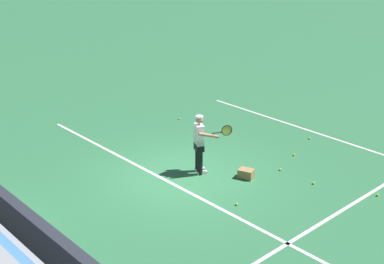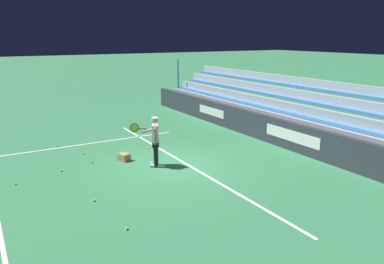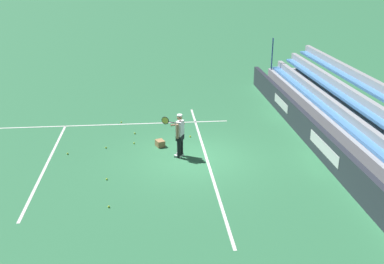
# 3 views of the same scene
# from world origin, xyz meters

# --- Properties ---
(ground_plane) EXTENTS (160.00, 160.00, 0.00)m
(ground_plane) POSITION_xyz_m (0.00, 0.00, 0.00)
(ground_plane) COLOR #337A4C
(court_baseline_white) EXTENTS (12.00, 0.10, 0.01)m
(court_baseline_white) POSITION_xyz_m (0.00, -0.50, 0.00)
(court_baseline_white) COLOR white
(court_baseline_white) RESTS_ON ground
(court_sideline_white) EXTENTS (0.10, 12.00, 0.01)m
(court_sideline_white) POSITION_xyz_m (4.11, 4.00, 0.00)
(court_sideline_white) COLOR white
(court_sideline_white) RESTS_ON ground
(court_service_line_white) EXTENTS (8.22, 0.10, 0.01)m
(court_service_line_white) POSITION_xyz_m (0.00, 5.50, 0.00)
(court_service_line_white) COLOR white
(court_service_line_white) RESTS_ON ground
(back_wall_sponsor_board) EXTENTS (21.26, 0.25, 1.10)m
(back_wall_sponsor_board) POSITION_xyz_m (0.01, -4.90, 0.55)
(back_wall_sponsor_board) COLOR #2D333D
(back_wall_sponsor_board) RESTS_ON ground
(bleacher_stand) EXTENTS (20.20, 2.40, 2.95)m
(bleacher_stand) POSITION_xyz_m (0.00, -6.73, 0.73)
(bleacher_stand) COLOR #9EA3A8
(bleacher_stand) RESTS_ON ground
(tennis_player) EXTENTS (0.89, 0.89, 1.71)m
(tennis_player) POSITION_xyz_m (0.19, 0.52, 0.89)
(tennis_player) COLOR black
(tennis_player) RESTS_ON ground
(ball_box_cardboard) EXTENTS (0.48, 0.42, 0.26)m
(ball_box_cardboard) POSITION_xyz_m (1.30, 1.24, 0.13)
(ball_box_cardboard) COLOR #A87F51
(ball_box_cardboard) RESTS_ON ground
(tennis_ball_far_right) EXTENTS (0.07, 0.07, 0.07)m
(tennis_ball_far_right) POSITION_xyz_m (0.80, 4.87, 0.03)
(tennis_ball_far_right) COLOR #CCE533
(tennis_ball_far_right) RESTS_ON ground
(tennis_ball_near_player) EXTENTS (0.07, 0.07, 0.07)m
(tennis_ball_near_player) POSITION_xyz_m (-1.57, 3.17, 0.03)
(tennis_ball_near_player) COLOR #CCE533
(tennis_ball_near_player) RESTS_ON ground
(tennis_ball_on_baseline) EXTENTS (0.07, 0.07, 0.07)m
(tennis_ball_on_baseline) POSITION_xyz_m (2.79, 2.30, 0.03)
(tennis_ball_on_baseline) COLOR #CCE533
(tennis_ball_on_baseline) RESTS_ON ground
(tennis_ball_stray_back) EXTENTS (0.07, 0.07, 0.07)m
(tennis_ball_stray_back) POSITION_xyz_m (1.65, 2.31, 0.03)
(tennis_ball_stray_back) COLOR #CCE533
(tennis_ball_stray_back) RESTS_ON ground
(tennis_ball_midcourt) EXTENTS (0.07, 0.07, 0.07)m
(tennis_ball_midcourt) POSITION_xyz_m (1.28, 3.43, 0.03)
(tennis_ball_midcourt) COLOR #CCE533
(tennis_ball_midcourt) RESTS_ON ground
(tennis_ball_toward_net) EXTENTS (0.07, 0.07, 0.07)m
(tennis_ball_toward_net) POSITION_xyz_m (-3.46, 2.96, 0.03)
(tennis_ball_toward_net) COLOR #CCE533
(tennis_ball_toward_net) RESTS_ON ground
(tennis_ball_far_left) EXTENTS (0.07, 0.07, 0.07)m
(tennis_ball_far_left) POSITION_xyz_m (4.32, 2.96, 0.03)
(tennis_ball_far_left) COLOR #CCE533
(tennis_ball_far_left) RESTS_ON ground
(tennis_ball_by_box) EXTENTS (0.07, 0.07, 0.07)m
(tennis_ball_by_box) POSITION_xyz_m (2.17, -0.08, 0.03)
(tennis_ball_by_box) COLOR #CCE533
(tennis_ball_by_box) RESTS_ON ground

